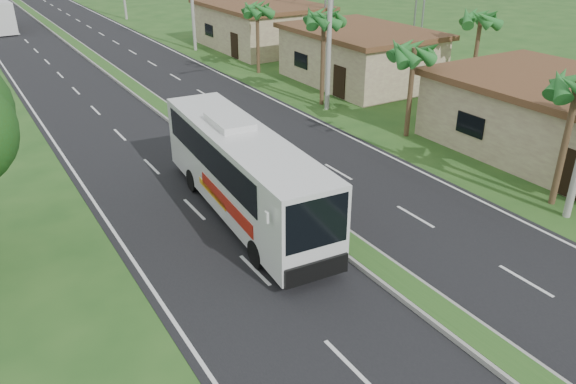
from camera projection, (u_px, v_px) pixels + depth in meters
ground at (446, 318)px, 16.05m from camera, size 180.00×180.00×0.00m
road_asphalt at (182, 124)px, 31.38m from camera, size 14.00×160.00×0.02m
median_strip at (182, 122)px, 31.34m from camera, size 1.20×160.00×0.18m
lane_edge_left at (57, 147)px, 28.23m from camera, size 0.12×160.00×0.01m
lane_edge_right at (284, 105)px, 34.54m from camera, size 0.12×160.00×0.01m
shop_near at (570, 120)px, 26.46m from camera, size 8.60×12.60×3.52m
shop_mid at (360, 55)px, 38.70m from camera, size 7.60×10.60×3.67m
shop_far at (261, 25)px, 49.40m from camera, size 8.60×11.60×3.82m
palm_verge_b at (414, 53)px, 27.77m from camera, size 2.40×2.40×5.05m
palm_verge_c at (324, 19)px, 32.52m from camera, size 2.40×2.40×5.85m
palm_verge_d at (257, 9)px, 39.91m from camera, size 2.40×2.40×5.25m
palm_behind_shop at (481, 19)px, 33.63m from camera, size 2.40×2.40×5.65m
utility_pole_b at (330, 0)px, 31.11m from camera, size 3.20×0.28×12.00m
coach_bus_main at (242, 167)px, 20.89m from camera, size 3.12×11.21×3.58m
motorcyclist at (273, 219)px, 19.61m from camera, size 1.88×0.89×2.33m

